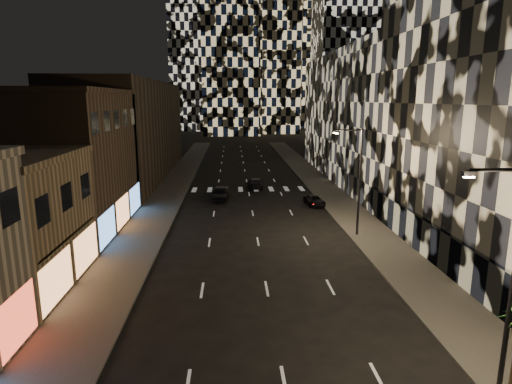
{
  "coord_description": "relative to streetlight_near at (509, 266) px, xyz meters",
  "views": [
    {
      "loc": [
        -2.05,
        -4.59,
        11.53
      ],
      "look_at": [
        -0.63,
        20.74,
        6.0
      ],
      "focal_mm": 30.0,
      "sensor_mm": 36.0,
      "label": 1
    }
  ],
  "objects": [
    {
      "name": "sidewalk_left",
      "position": [
        -18.35,
        40.0,
        -5.28
      ],
      "size": [
        4.0,
        120.0,
        0.15
      ],
      "primitive_type": "cube",
      "color": "#47443F",
      "rests_on": "ground"
    },
    {
      "name": "sidewalk_right",
      "position": [
        1.65,
        40.0,
        -5.28
      ],
      "size": [
        4.0,
        120.0,
        0.15
      ],
      "primitive_type": "cube",
      "color": "#47443F",
      "rests_on": "ground"
    },
    {
      "name": "curb_left",
      "position": [
        -16.25,
        40.0,
        -5.28
      ],
      "size": [
        0.2,
        120.0,
        0.15
      ],
      "primitive_type": "cube",
      "color": "#4C4C47",
      "rests_on": "ground"
    },
    {
      "name": "curb_right",
      "position": [
        -0.45,
        40.0,
        -5.28
      ],
      "size": [
        0.2,
        120.0,
        0.15
      ],
      "primitive_type": "cube",
      "color": "#4C4C47",
      "rests_on": "ground"
    },
    {
      "name": "retail_brown",
      "position": [
        -25.35,
        23.5,
        0.65
      ],
      "size": [
        10.0,
        15.0,
        12.0
      ],
      "primitive_type": "cube",
      "color": "#463627",
      "rests_on": "ground"
    },
    {
      "name": "retail_filler_left",
      "position": [
        -25.35,
        50.0,
        1.65
      ],
      "size": [
        10.0,
        40.0,
        14.0
      ],
      "primitive_type": "cube",
      "color": "#463627",
      "rests_on": "ground"
    },
    {
      "name": "midrise_base",
      "position": [
        3.95,
        14.5,
        -3.85
      ],
      "size": [
        0.6,
        25.0,
        3.0
      ],
      "primitive_type": "cube",
      "color": "#383838",
      "rests_on": "ground"
    },
    {
      "name": "midrise_filler_right",
      "position": [
        11.65,
        47.0,
        3.65
      ],
      "size": [
        16.0,
        40.0,
        18.0
      ],
      "primitive_type": "cube",
      "color": "#232326",
      "rests_on": "ground"
    },
    {
      "name": "streetlight_near",
      "position": [
        0.0,
        0.0,
        0.0
      ],
      "size": [
        2.55,
        0.25,
        9.0
      ],
      "color": "black",
      "rests_on": "sidewalk_right"
    },
    {
      "name": "streetlight_far",
      "position": [
        0.0,
        20.0,
        0.0
      ],
      "size": [
        2.55,
        0.25,
        9.0
      ],
      "color": "black",
      "rests_on": "sidewalk_right"
    },
    {
      "name": "car_dark_midlane",
      "position": [
        -11.85,
        34.18,
        -4.57
      ],
      "size": [
        2.16,
        4.7,
        1.56
      ],
      "primitive_type": "imported",
      "rotation": [
        0.0,
        0.0,
        -0.07
      ],
      "color": "black",
      "rests_on": "ground"
    },
    {
      "name": "car_dark_oncoming",
      "position": [
        -7.4,
        40.69,
        -4.69
      ],
      "size": [
        1.93,
        4.6,
        1.33
      ],
      "primitive_type": "imported",
      "rotation": [
        0.0,
        0.0,
        3.16
      ],
      "color": "black",
      "rests_on": "ground"
    },
    {
      "name": "car_dark_rightlane",
      "position": [
        -1.35,
        30.95,
        -4.82
      ],
      "size": [
        2.11,
        3.98,
        1.06
      ],
      "primitive_type": "imported",
      "rotation": [
        0.0,
        0.0,
        0.09
      ],
      "color": "black",
      "rests_on": "ground"
    }
  ]
}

